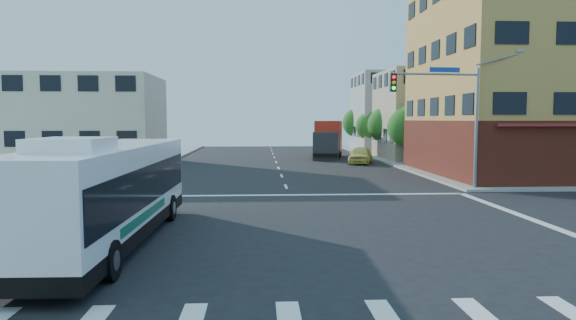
{
  "coord_description": "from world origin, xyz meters",
  "views": [
    {
      "loc": [
        -1.59,
        -17.9,
        4.07
      ],
      "look_at": [
        -0.43,
        2.87,
        2.43
      ],
      "focal_mm": 32.0,
      "sensor_mm": 36.0,
      "label": 1
    }
  ],
  "objects": [
    {
      "name": "street_tree_c",
      "position": [
        11.9,
        43.92,
        3.46
      ],
      "size": [
        3.4,
        3.4,
        5.29
      ],
      "color": "#352113",
      "rests_on": "ground"
    },
    {
      "name": "corner_building_ne",
      "position": [
        19.99,
        18.48,
        5.89
      ],
      "size": [
        18.1,
        15.44,
        14.0
      ],
      "color": "#B69241",
      "rests_on": "ground"
    },
    {
      "name": "building_east_near",
      "position": [
        16.98,
        33.98,
        4.51
      ],
      "size": [
        12.06,
        10.06,
        9.0
      ],
      "color": "tan",
      "rests_on": "ground"
    },
    {
      "name": "street_tree_d",
      "position": [
        11.9,
        51.92,
        3.88
      ],
      "size": [
        4.0,
        4.0,
        6.03
      ],
      "color": "#352113",
      "rests_on": "ground"
    },
    {
      "name": "building_east_far",
      "position": [
        16.98,
        47.98,
        5.01
      ],
      "size": [
        12.06,
        10.06,
        10.0
      ],
      "color": "#A9A9A4",
      "rests_on": "ground"
    },
    {
      "name": "signal_mast_ne",
      "position": [
        9.08,
        10.62,
        4.98
      ],
      "size": [
        7.91,
        1.13,
        8.07
      ],
      "color": "gray",
      "rests_on": "ground"
    },
    {
      "name": "ground",
      "position": [
        0.0,
        0.0,
        0.0
      ],
      "size": [
        120.0,
        120.0,
        0.0
      ],
      "primitive_type": "plane",
      "color": "black",
      "rests_on": "ground"
    },
    {
      "name": "street_tree_b",
      "position": [
        11.9,
        35.92,
        3.75
      ],
      "size": [
        3.8,
        3.8,
        5.79
      ],
      "color": "#352113",
      "rests_on": "ground"
    },
    {
      "name": "transit_bus",
      "position": [
        -6.48,
        -1.11,
        1.76
      ],
      "size": [
        2.92,
        12.18,
        3.59
      ],
      "rotation": [
        0.0,
        0.0,
        -0.02
      ],
      "color": "black",
      "rests_on": "ground"
    },
    {
      "name": "street_tree_a",
      "position": [
        11.9,
        27.92,
        3.59
      ],
      "size": [
        3.6,
        3.6,
        5.53
      ],
      "color": "#352113",
      "rests_on": "ground"
    },
    {
      "name": "parked_car",
      "position": [
        7.75,
        28.94,
        0.8
      ],
      "size": [
        3.21,
        5.03,
        1.6
      ],
      "primitive_type": "imported",
      "rotation": [
        0.0,
        0.0,
        -0.31
      ],
      "color": "#E4DA63",
      "rests_on": "ground"
    },
    {
      "name": "building_west",
      "position": [
        -17.02,
        29.98,
        4.01
      ],
      "size": [
        12.06,
        10.06,
        8.0
      ],
      "color": "beige",
      "rests_on": "ground"
    },
    {
      "name": "box_truck",
      "position": [
        5.68,
        36.0,
        1.9
      ],
      "size": [
        4.16,
        9.04,
        3.92
      ],
      "rotation": [
        0.0,
        0.0,
        -0.2
      ],
      "color": "#27262B",
      "rests_on": "ground"
    }
  ]
}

